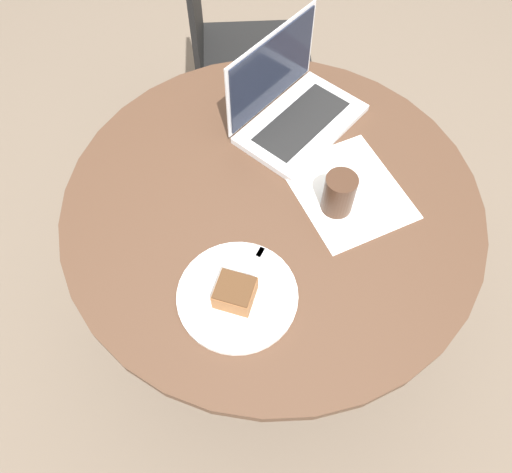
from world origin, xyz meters
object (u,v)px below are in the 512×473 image
object	(u,v)px
chair	(236,55)
plate	(237,296)
coffee_glass	(339,194)
laptop	(293,108)

from	to	relation	value
chair	plate	world-z (taller)	chair
coffee_glass	laptop	size ratio (longest dim) A/B	0.28
chair	coffee_glass	distance (m)	0.94
plate	coffee_glass	size ratio (longest dim) A/B	2.41
chair	plate	xyz separation A→B (m)	(-0.95, 0.53, 0.24)
chair	plate	size ratio (longest dim) A/B	3.50
chair	plate	bearing A→B (deg)	-1.31
chair	plate	distance (m)	1.12
coffee_glass	laptop	world-z (taller)	laptop
chair	coffee_glass	size ratio (longest dim) A/B	8.43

